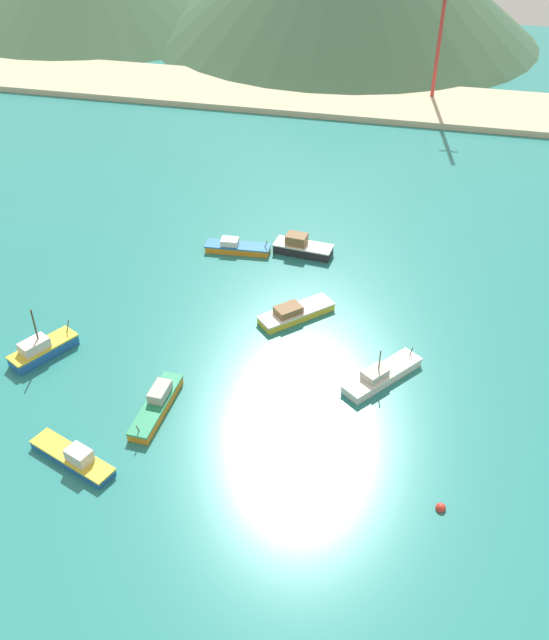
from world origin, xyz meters
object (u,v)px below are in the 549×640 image
Objects in this scene: fishing_boat_4 at (157,404)px; fishing_boat_8 at (302,247)px; buoy_0 at (441,508)px; radio_tower at (443,16)px; fishing_boat_6 at (295,313)px; fishing_boat_9 at (74,457)px; fishing_boat_7 at (381,375)px; fishing_boat_1 at (237,247)px; fishing_boat_3 at (42,349)px.

fishing_boat_8 is at bearing 75.85° from fishing_boat_4.
fishing_boat_4 is 36.33m from fishing_boat_8.
buoy_0 is 0.03× the size of radio_tower.
fishing_boat_9 is (-16.46, -28.76, -0.01)m from fishing_boat_6.
fishing_boat_9 is (-14.25, -44.22, -0.32)m from fishing_boat_8.
fishing_boat_4 is at bearing -104.15° from fishing_boat_8.
fishing_boat_9 is at bearing -176.15° from buoy_0.
fishing_boat_9 is at bearing -120.88° from fishing_boat_4.
fishing_boat_7 is at bearing 34.15° from fishing_boat_9.
fishing_boat_8 is 8.97× the size of buoy_0.
fishing_boat_3 is (-15.97, -28.18, 0.36)m from fishing_boat_1.
fishing_boat_1 is at bearing 83.38° from fishing_boat_9.
fishing_boat_4 and fishing_boat_9 have the same top height.
fishing_boat_6 is 0.92× the size of fishing_boat_9.
fishing_boat_3 is 106.50m from radio_tower.
fishing_boat_8 is (-2.21, 15.45, 0.32)m from fishing_boat_6.
fishing_boat_9 is (11.02, -14.43, -0.34)m from fishing_boat_3.
fishing_boat_3 reaches higher than buoy_0.
fishing_boat_8 is at bearing 49.69° from fishing_boat_3.
fishing_boat_8 is at bearing -102.49° from radio_tower.
fishing_boat_9 is (-5.37, -8.98, -0.08)m from fishing_boat_4.
fishing_boat_9 reaches higher than buoy_0.
fishing_boat_9 is (-28.42, -19.28, 0.02)m from fishing_boat_7.
fishing_boat_6 is at bearing 60.22° from fishing_boat_9.
fishing_boat_8 is at bearing 9.79° from fishing_boat_1.
radio_tower is (23.82, 102.67, 16.72)m from fishing_boat_4.
fishing_boat_1 is 75.09m from radio_tower.
radio_tower is at bearing 67.53° from fishing_boat_3.
fishing_boat_7 is at bearing -44.82° from fishing_boat_1.
fishing_boat_7 is (39.44, 4.85, -0.35)m from fishing_boat_3.
fishing_boat_1 is 33.63m from fishing_boat_4.
radio_tower is (0.77, 92.37, 16.82)m from fishing_boat_7.
radio_tower is at bearing 75.35° from fishing_boat_9.
fishing_boat_9 is 10.43× the size of buoy_0.
fishing_boat_1 is at bearing -170.21° from fishing_boat_8.
fishing_boat_8 is 46.46m from fishing_boat_9.
buoy_0 is at bearing -14.38° from fishing_boat_3.
fishing_boat_3 is 39.74m from fishing_boat_7.
buoy_0 is at bearing 3.85° from fishing_boat_9.
fishing_boat_3 is 48.40m from buoy_0.
fishing_boat_7 is 28.68m from fishing_boat_8.
fishing_boat_6 is 0.92× the size of fishing_boat_7.
radio_tower reaches higher than fishing_boat_9.
fishing_boat_4 reaches higher than fishing_boat_6.
fishing_boat_3 is at bearing -119.53° from fishing_boat_1.
fishing_boat_8 reaches higher than buoy_0.
fishing_boat_3 reaches higher than fishing_boat_6.
fishing_boat_1 reaches higher than buoy_0.
fishing_boat_9 is 35.93m from buoy_0.
fishing_boat_6 is (11.09, 19.78, -0.07)m from fishing_boat_4.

